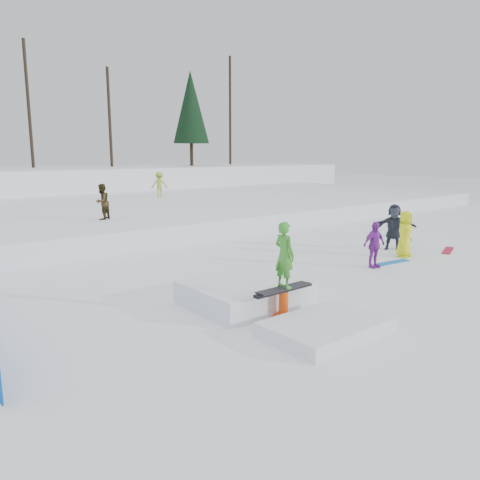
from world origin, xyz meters
TOP-DOWN VIEW (x-y plane):
  - ground at (0.00, 0.00)m, footprint 120.00×120.00m
  - snow_midrise at (0.00, 16.00)m, footprint 50.00×18.00m
  - treeline at (6.18, 28.28)m, footprint 40.24×4.22m
  - walker_olive at (0.03, 10.48)m, footprint 0.91×0.87m
  - walker_ygreen at (7.08, 18.19)m, footprint 1.15×0.95m
  - spectator_purple at (4.50, 0.32)m, footprint 0.89×0.49m
  - spectator_yellow at (6.63, 0.59)m, footprint 0.84×0.62m
  - spectator_dark at (7.43, 1.54)m, footprint 1.37×1.53m
  - loose_board_red at (8.76, 0.10)m, footprint 1.41×0.77m
  - loose_board_teal at (5.52, 0.29)m, footprint 1.42×0.45m
  - jib_rail_feature at (-0.88, -0.61)m, footprint 2.60×4.40m

SIDE VIEW (x-z plane):
  - ground at x=0.00m, z-range 0.00..0.00m
  - loose_board_red at x=8.76m, z-range 0.00..0.03m
  - loose_board_teal at x=5.52m, z-range 0.00..0.03m
  - jib_rail_feature at x=-0.88m, z-range -0.75..1.36m
  - snow_midrise at x=0.00m, z-range 0.00..0.80m
  - spectator_purple at x=4.50m, z-range 0.00..1.45m
  - spectator_yellow at x=6.63m, z-range 0.00..1.59m
  - spectator_dark at x=7.43m, z-range 0.00..1.69m
  - walker_olive at x=0.03m, z-range 0.80..2.28m
  - walker_ygreen at x=7.08m, z-range 0.80..2.35m
  - treeline at x=6.18m, z-range 2.20..12.70m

